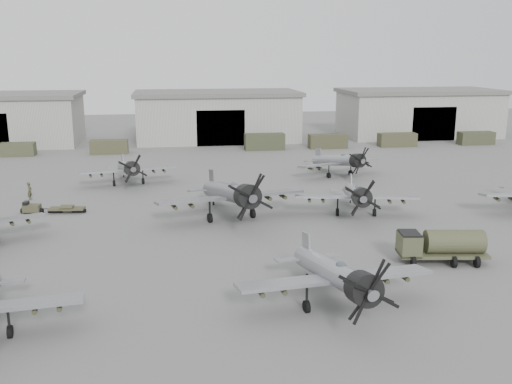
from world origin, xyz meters
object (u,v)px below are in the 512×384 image
(aircraft_mid_1, at_px, (232,194))
(aircraft_mid_2, at_px, (357,195))
(tug_trailer, at_px, (45,208))
(ground_crew, at_px, (30,191))
(aircraft_near_1, at_px, (337,275))
(aircraft_far_0, at_px, (128,168))
(aircraft_far_1, at_px, (341,161))
(fuel_tanker, at_px, (441,244))

(aircraft_mid_1, distance_m, aircraft_mid_2, 11.94)
(aircraft_mid_1, xyz_separation_m, tug_trailer, (-17.84, 5.32, -2.12))
(aircraft_mid_1, height_order, ground_crew, aircraft_mid_1)
(aircraft_near_1, height_order, aircraft_far_0, aircraft_near_1)
(aircraft_far_1, distance_m, fuel_tanker, 30.55)
(aircraft_near_1, relative_size, tug_trailer, 2.07)
(aircraft_far_0, bearing_deg, tug_trailer, -135.01)
(aircraft_far_0, height_order, tug_trailer, aircraft_far_0)
(aircraft_near_1, distance_m, aircraft_far_1, 38.90)
(fuel_tanker, bearing_deg, aircraft_far_1, 95.68)
(aircraft_near_1, distance_m, aircraft_mid_2, 21.06)
(aircraft_mid_1, bearing_deg, aircraft_far_1, 35.03)
(fuel_tanker, relative_size, tug_trailer, 1.13)
(aircraft_mid_1, height_order, aircraft_far_0, aircraft_mid_1)
(aircraft_mid_1, relative_size, aircraft_mid_2, 1.20)
(aircraft_far_0, distance_m, fuel_tanker, 38.64)
(aircraft_far_1, xyz_separation_m, fuel_tanker, (-1.50, -30.50, -0.62))
(aircraft_mid_2, relative_size, aircraft_far_1, 1.05)
(aircraft_mid_2, distance_m, tug_trailer, 30.36)
(fuel_tanker, bearing_deg, tug_trailer, 158.30)
(aircraft_far_1, xyz_separation_m, ground_crew, (-36.17, -6.27, -1.10))
(aircraft_near_1, height_order, aircraft_mid_1, aircraft_mid_1)
(aircraft_far_0, xyz_separation_m, fuel_tanker, (24.69, -29.72, -0.61))
(aircraft_near_1, relative_size, aircraft_mid_2, 1.04)
(aircraft_far_0, xyz_separation_m, ground_crew, (-9.98, -5.49, -1.09))
(aircraft_mid_2, distance_m, aircraft_far_0, 28.02)
(aircraft_near_1, bearing_deg, fuel_tanker, 27.47)
(aircraft_far_1, relative_size, ground_crew, 5.85)
(aircraft_mid_2, xyz_separation_m, fuel_tanker, (2.26, -12.93, -0.70))
(aircraft_far_1, bearing_deg, aircraft_mid_1, -151.66)
(tug_trailer, distance_m, ground_crew, 6.21)
(aircraft_far_1, bearing_deg, tug_trailer, -179.78)
(fuel_tanker, bearing_deg, aircraft_mid_2, 108.41)
(fuel_tanker, bearing_deg, aircraft_far_0, 138.22)
(aircraft_mid_1, height_order, tug_trailer, aircraft_mid_1)
(ground_crew, bearing_deg, aircraft_far_0, -52.87)
(aircraft_near_1, distance_m, fuel_tanker, 12.06)
(aircraft_mid_2, bearing_deg, aircraft_far_0, 154.72)
(aircraft_mid_2, distance_m, ground_crew, 34.35)
(aircraft_mid_1, relative_size, fuel_tanker, 2.10)
(aircraft_far_0, bearing_deg, aircraft_mid_2, -48.30)
(aircraft_mid_1, xyz_separation_m, aircraft_mid_2, (11.93, -0.39, -0.42))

